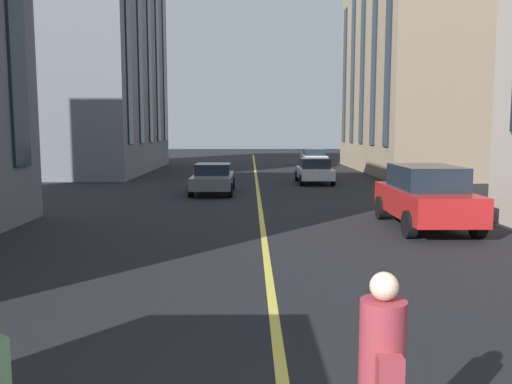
% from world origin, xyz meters
% --- Properties ---
extents(lane_centre_line, '(80.00, 0.16, 0.01)m').
position_xyz_m(lane_centre_line, '(20.00, 0.00, 0.00)').
color(lane_centre_line, '#D8C64C').
rests_on(lane_centre_line, ground_plane).
extents(car_white_oncoming, '(4.40, 1.95, 1.37)m').
position_xyz_m(car_white_oncoming, '(41.24, -4.90, 0.70)').
color(car_white_oncoming, silver).
rests_on(car_white_oncoming, ground_plane).
extents(car_white_trailing, '(3.90, 1.89, 1.40)m').
position_xyz_m(car_white_trailing, '(26.49, -3.18, 0.70)').
color(car_white_trailing, silver).
rests_on(car_white_trailing, ground_plane).
extents(car_red_far, '(4.70, 2.14, 1.88)m').
position_xyz_m(car_red_far, '(13.14, -4.90, 0.97)').
color(car_red_far, '#B21E1E').
rests_on(car_red_far, ground_plane).
extents(car_grey_mid, '(4.40, 1.95, 1.37)m').
position_xyz_m(car_grey_mid, '(22.02, 2.12, 0.70)').
color(car_grey_mid, slate).
rests_on(car_grey_mid, ground_plane).
extents(pedestrian_near, '(0.50, 0.38, 1.80)m').
position_xyz_m(pedestrian_near, '(1.60, -0.70, 0.91)').
color(pedestrian_near, beige).
rests_on(pedestrian_near, ground_plane).
extents(building_left_near, '(16.28, 9.30, 15.01)m').
position_xyz_m(building_left_near, '(35.46, 12.09, 7.51)').
color(building_left_near, slate).
rests_on(building_left_near, ground_plane).
extents(building_right_far, '(17.29, 10.31, 14.18)m').
position_xyz_m(building_right_far, '(34.86, -12.59, 7.09)').
color(building_right_far, gray).
rests_on(building_right_far, ground_plane).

